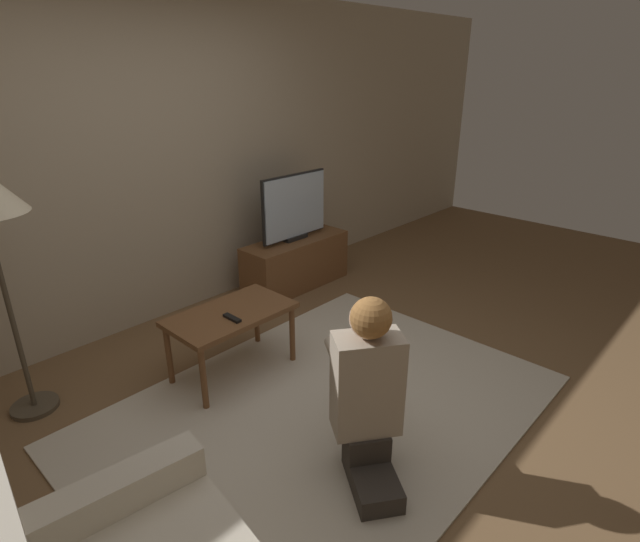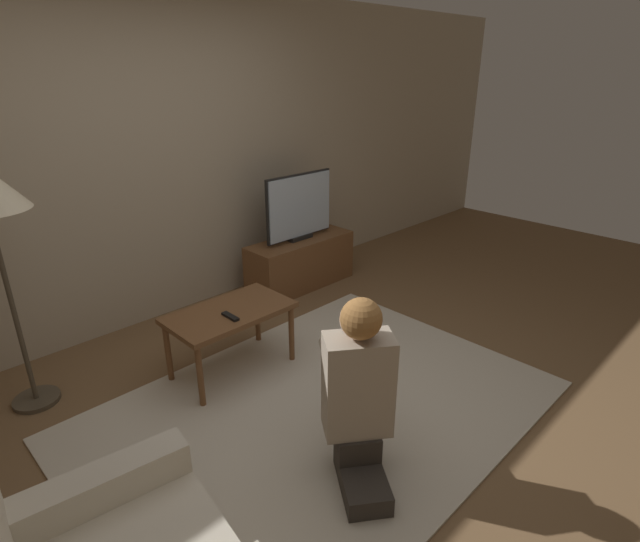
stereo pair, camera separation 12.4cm
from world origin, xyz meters
name	(u,v)px [view 1 (the left image)]	position (x,y,z in m)	size (l,w,h in m)	color
ground_plane	(324,411)	(0.00, 0.00, 0.00)	(10.00, 10.00, 0.00)	brown
wall_back	(141,164)	(0.00, 1.93, 1.30)	(10.00, 0.06, 2.60)	tan
rug	(324,410)	(0.00, 0.00, 0.01)	(2.82, 2.02, 0.02)	beige
tv_stand	(296,263)	(1.23, 1.51, 0.24)	(1.09, 0.39, 0.48)	brown
tv	(294,207)	(1.23, 1.51, 0.79)	(0.77, 0.08, 0.62)	black
coffee_table	(231,319)	(-0.12, 0.75, 0.42)	(0.84, 0.47, 0.48)	brown
person_kneeling	(367,388)	(-0.21, -0.48, 0.52)	(0.64, 0.76, 1.00)	#332D28
remote	(232,318)	(-0.18, 0.66, 0.49)	(0.04, 0.15, 0.02)	black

